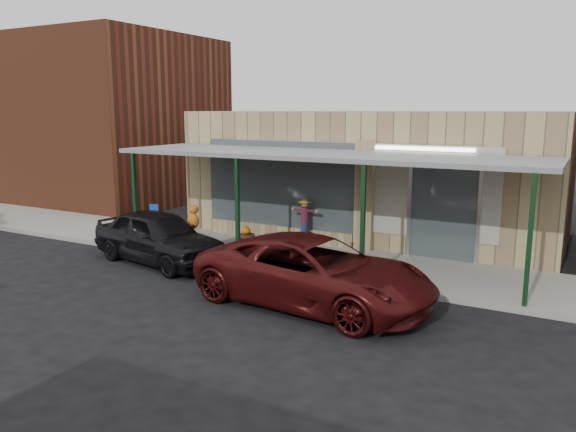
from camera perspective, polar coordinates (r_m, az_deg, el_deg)
The scene contains 10 objects.
ground at distance 12.88m, azimuth -3.70°, elevation -8.57°, with size 120.00×120.00×0.00m, color black.
sidewalk at distance 15.87m, azimuth 3.31°, elevation -4.54°, with size 40.00×3.20×0.15m, color gray.
storefront at distance 19.65m, azimuth 9.14°, elevation 4.30°, with size 12.00×6.25×4.20m.
awning at distance 15.33m, azimuth 3.37°, elevation 6.07°, with size 12.00×3.00×3.04m.
block_buildings_near at distance 19.96m, azimuth 15.81°, elevation 8.95°, with size 61.00×8.00×8.00m.
barrel_scarecrow at distance 17.14m, azimuth 1.69°, elevation -1.39°, with size 0.90×0.68×1.49m.
barrel_pumpkin at distance 17.24m, azimuth -4.27°, elevation -2.29°, with size 0.64×0.64×0.63m.
handicap_sign at distance 17.44m, azimuth -13.42°, elevation -0.32°, with size 0.26×0.12×1.31m.
parked_sedan at distance 16.19m, azimuth -12.98°, elevation -2.05°, with size 4.62×2.57×1.59m.
car_maroon at distance 12.39m, azimuth 2.67°, elevation -5.70°, with size 2.49×5.40×1.50m, color #450D0E.
Camera 1 is at (6.57, -10.23, 4.26)m, focal length 35.00 mm.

